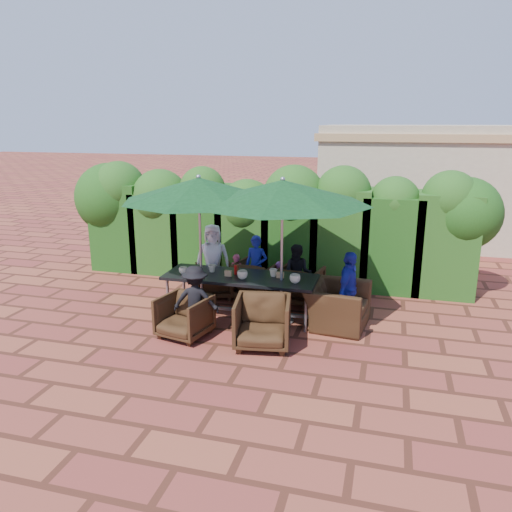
% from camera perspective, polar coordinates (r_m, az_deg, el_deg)
% --- Properties ---
extents(ground, '(80.00, 80.00, 0.00)m').
position_cam_1_polar(ground, '(8.75, -2.04, -7.06)').
color(ground, brown).
rests_on(ground, ground).
extents(dining_table, '(2.61, 0.90, 0.75)m').
position_cam_1_polar(dining_table, '(8.57, -1.80, -2.72)').
color(dining_table, black).
rests_on(dining_table, ground).
extents(umbrella_left, '(2.60, 2.60, 2.46)m').
position_cam_1_polar(umbrella_left, '(8.38, -6.55, 7.57)').
color(umbrella_left, gray).
rests_on(umbrella_left, ground).
extents(umbrella_right, '(2.87, 2.87, 2.46)m').
position_cam_1_polar(umbrella_right, '(8.00, 3.05, 7.29)').
color(umbrella_right, gray).
rests_on(umbrella_right, ground).
extents(chair_far_left, '(0.89, 0.87, 0.71)m').
position_cam_1_polar(chair_far_left, '(9.68, -4.82, -2.64)').
color(chair_far_left, black).
rests_on(chair_far_left, ground).
extents(chair_far_mid, '(0.87, 0.83, 0.79)m').
position_cam_1_polar(chair_far_mid, '(9.59, 0.06, -2.51)').
color(chair_far_mid, black).
rests_on(chair_far_mid, ground).
extents(chair_far_right, '(0.86, 0.82, 0.77)m').
position_cam_1_polar(chair_far_right, '(9.36, 5.10, -3.11)').
color(chair_far_right, black).
rests_on(chair_far_right, ground).
extents(chair_near_left, '(0.85, 0.82, 0.74)m').
position_cam_1_polar(chair_near_left, '(7.97, -8.22, -6.63)').
color(chair_near_left, black).
rests_on(chair_near_left, ground).
extents(chair_near_right, '(0.93, 0.89, 0.84)m').
position_cam_1_polar(chair_near_right, '(7.55, 0.75, -7.32)').
color(chair_near_right, black).
rests_on(chair_near_right, ground).
extents(chair_end_right, '(0.81, 1.14, 0.94)m').
position_cam_1_polar(chair_end_right, '(8.38, 9.33, -4.85)').
color(chair_end_right, black).
rests_on(chair_end_right, ground).
extents(adult_far_left, '(0.77, 0.59, 1.39)m').
position_cam_1_polar(adult_far_left, '(9.79, -4.96, -0.38)').
color(adult_far_left, white).
rests_on(adult_far_left, ground).
extents(adult_far_mid, '(0.46, 0.39, 1.22)m').
position_cam_1_polar(adult_far_mid, '(9.53, 0.02, -1.27)').
color(adult_far_mid, navy).
rests_on(adult_far_mid, ground).
extents(adult_far_right, '(0.54, 0.33, 1.13)m').
position_cam_1_polar(adult_far_right, '(9.28, 4.79, -2.09)').
color(adult_far_right, black).
rests_on(adult_far_right, ground).
extents(adult_near_left, '(0.76, 0.43, 1.13)m').
position_cam_1_polar(adult_near_left, '(7.97, -6.92, -5.06)').
color(adult_near_left, black).
rests_on(adult_near_left, ground).
extents(adult_end_right, '(0.51, 0.81, 1.28)m').
position_cam_1_polar(adult_end_right, '(8.29, 10.50, -3.85)').
color(adult_end_right, navy).
rests_on(adult_end_right, ground).
extents(child_left, '(0.33, 0.28, 0.84)m').
position_cam_1_polar(child_left, '(9.66, -2.25, -2.25)').
color(child_left, '#E14F72').
rests_on(child_left, ground).
extents(child_right, '(0.29, 0.24, 0.75)m').
position_cam_1_polar(child_right, '(9.49, 2.62, -2.85)').
color(child_right, '#914495').
rests_on(child_right, ground).
extents(pedestrian_a, '(1.46, 1.43, 1.61)m').
position_cam_1_polar(pedestrian_a, '(12.22, 9.98, 3.12)').
color(pedestrian_a, '#268E4A').
rests_on(pedestrian_a, ground).
extents(pedestrian_b, '(0.79, 0.53, 1.57)m').
position_cam_1_polar(pedestrian_b, '(12.26, 16.59, 2.66)').
color(pedestrian_b, '#E14F72').
rests_on(pedestrian_b, ground).
extents(pedestrian_c, '(1.26, 1.05, 1.81)m').
position_cam_1_polar(pedestrian_c, '(12.33, 19.58, 3.04)').
color(pedestrian_c, gray).
rests_on(pedestrian_c, ground).
extents(cup_a, '(0.15, 0.15, 0.12)m').
position_cam_1_polar(cup_a, '(8.73, -8.32, -1.63)').
color(cup_a, beige).
rests_on(cup_a, dining_table).
extents(cup_b, '(0.13, 0.13, 0.13)m').
position_cam_1_polar(cup_b, '(8.77, -5.04, -1.42)').
color(cup_b, beige).
rests_on(cup_b, dining_table).
extents(cup_c, '(0.18, 0.18, 0.14)m').
position_cam_1_polar(cup_c, '(8.35, -1.56, -2.15)').
color(cup_c, beige).
rests_on(cup_c, dining_table).
extents(cup_d, '(0.14, 0.14, 0.13)m').
position_cam_1_polar(cup_d, '(8.49, 1.99, -1.92)').
color(cup_d, beige).
rests_on(cup_d, dining_table).
extents(cup_e, '(0.18, 0.18, 0.14)m').
position_cam_1_polar(cup_e, '(8.17, 4.48, -2.60)').
color(cup_e, beige).
rests_on(cup_e, dining_table).
extents(ketchup_bottle, '(0.04, 0.04, 0.17)m').
position_cam_1_polar(ketchup_bottle, '(8.59, -2.36, -1.58)').
color(ketchup_bottle, '#B20C0A').
rests_on(ketchup_bottle, dining_table).
extents(sauce_bottle, '(0.04, 0.04, 0.17)m').
position_cam_1_polar(sauce_bottle, '(8.61, -2.12, -1.54)').
color(sauce_bottle, '#4C230C').
rests_on(sauce_bottle, dining_table).
extents(serving_tray, '(0.35, 0.25, 0.02)m').
position_cam_1_polar(serving_tray, '(8.64, -7.11, -2.11)').
color(serving_tray, olive).
rests_on(serving_tray, dining_table).
extents(number_block_left, '(0.12, 0.06, 0.10)m').
position_cam_1_polar(number_block_left, '(8.51, -3.18, -1.99)').
color(number_block_left, tan).
rests_on(number_block_left, dining_table).
extents(number_block_right, '(0.12, 0.06, 0.10)m').
position_cam_1_polar(number_block_right, '(8.42, 2.78, -2.18)').
color(number_block_right, tan).
rests_on(number_block_right, dining_table).
extents(hedge_wall, '(9.10, 1.60, 2.47)m').
position_cam_1_polar(hedge_wall, '(10.57, 0.49, 4.54)').
color(hedge_wall, '#193E11').
rests_on(hedge_wall, ground).
extents(building, '(6.20, 3.08, 3.20)m').
position_cam_1_polar(building, '(14.85, 19.47, 7.74)').
color(building, '#C1B08F').
rests_on(building, ground).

